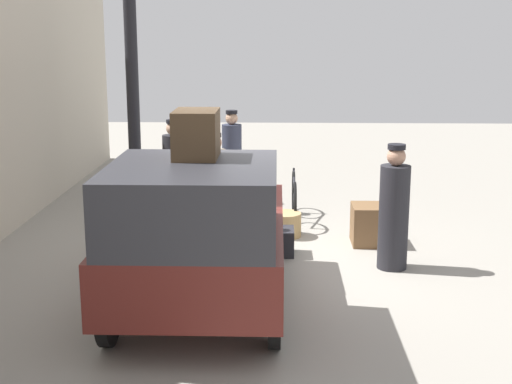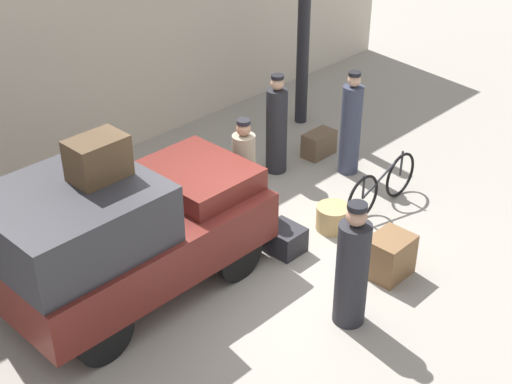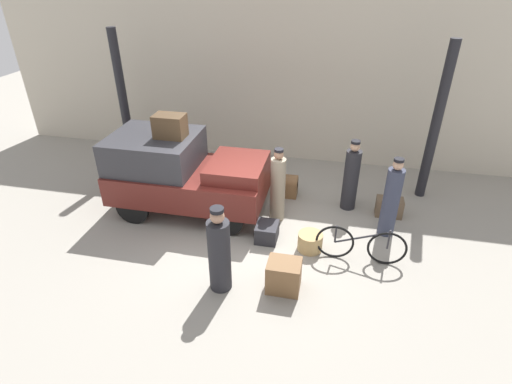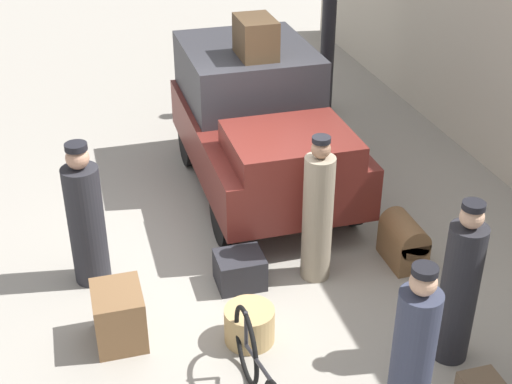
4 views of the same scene
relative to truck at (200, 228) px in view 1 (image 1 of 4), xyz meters
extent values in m
plane|color=gray|center=(1.60, -0.75, -0.95)|extent=(30.00, 30.00, 0.00)
cylinder|color=black|center=(5.44, 1.78, 0.88)|extent=(0.23, 0.23, 3.66)
cylinder|color=black|center=(1.22, 0.82, -0.58)|extent=(0.74, 0.12, 0.74)
cylinder|color=black|center=(1.22, -0.82, -0.58)|extent=(0.74, 0.12, 0.74)
cylinder|color=black|center=(-0.88, 0.82, -0.58)|extent=(0.74, 0.12, 0.74)
cylinder|color=black|center=(-0.88, -0.82, -0.58)|extent=(0.74, 0.12, 0.74)
cube|color=#591E19|center=(0.17, 0.00, -0.24)|extent=(3.39, 1.79, 0.65)
cube|color=#2D2D33|center=(-0.60, 0.00, 0.45)|extent=(1.87, 1.65, 0.72)
cube|color=#591E19|center=(1.27, 0.00, 0.23)|extent=(1.19, 1.40, 0.29)
torus|color=black|center=(4.41, -1.11, -0.59)|extent=(0.73, 0.04, 0.73)
torus|color=black|center=(3.45, -1.11, -0.59)|extent=(0.73, 0.04, 0.73)
cylinder|color=#232328|center=(3.93, -1.11, -0.41)|extent=(0.97, 0.04, 0.39)
cylinder|color=#232328|center=(3.45, -1.11, -0.40)|extent=(0.04, 0.04, 0.38)
cylinder|color=#232328|center=(4.41, -1.11, -0.38)|extent=(0.04, 0.04, 0.41)
cylinder|color=tan|center=(2.98, -0.95, -0.77)|extent=(0.49, 0.49, 0.36)
cylinder|color=#232328|center=(3.70, 0.82, -0.24)|extent=(0.34, 0.34, 1.43)
sphere|color=tan|center=(3.70, 0.82, 0.58)|extent=(0.21, 0.21, 0.21)
cylinder|color=black|center=(3.70, 0.82, 0.69)|extent=(0.20, 0.20, 0.06)
cylinder|color=#33384C|center=(4.50, -0.06, -0.20)|extent=(0.33, 0.33, 1.50)
sphere|color=tan|center=(4.50, -0.06, 0.65)|extent=(0.21, 0.21, 0.21)
cylinder|color=black|center=(4.50, -0.06, 0.75)|extent=(0.20, 0.20, 0.06)
cylinder|color=#232328|center=(1.55, -2.34, -0.27)|extent=(0.39, 0.39, 1.36)
sphere|color=tan|center=(1.55, -2.34, 0.53)|extent=(0.24, 0.24, 0.24)
cylinder|color=black|center=(1.55, -2.34, 0.65)|extent=(0.23, 0.23, 0.07)
cylinder|color=gray|center=(2.15, 0.02, -0.23)|extent=(0.33, 0.33, 1.45)
sphere|color=#936B51|center=(2.15, 0.02, 0.60)|extent=(0.20, 0.20, 0.20)
cylinder|color=black|center=(2.15, 0.02, 0.70)|extent=(0.19, 0.19, 0.06)
cube|color=brown|center=(2.63, -2.16, -0.67)|extent=(0.58, 0.47, 0.57)
cube|color=brown|center=(2.18, 1.06, -0.76)|extent=(0.60, 0.36, 0.38)
cylinder|color=brown|center=(2.18, 1.06, -0.57)|extent=(0.60, 0.36, 0.36)
cube|color=brown|center=(4.60, 0.65, -0.74)|extent=(0.58, 0.33, 0.43)
cube|color=#232328|center=(2.08, -0.81, -0.77)|extent=(0.44, 0.51, 0.36)
cube|color=#4C3823|center=(-0.17, 0.00, 1.05)|extent=(0.65, 0.44, 0.49)
camera|label=1|loc=(-7.39, -0.83, 2.08)|focal=50.00mm
camera|label=2|loc=(-4.00, -6.13, 4.77)|focal=50.00mm
camera|label=3|loc=(3.26, -7.39, 4.05)|focal=28.00mm
camera|label=4|loc=(8.15, -2.35, 3.75)|focal=50.00mm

